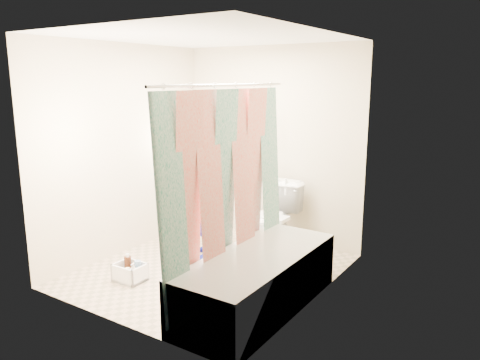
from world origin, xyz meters
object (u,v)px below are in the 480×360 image
Objects in this scene: toilet at (271,220)px; plumber at (203,191)px; bathtub at (258,280)px; cleaning_caddy at (131,273)px.

plumber reaches higher than toilet.
bathtub is 2.12× the size of toilet.
bathtub is 1.39m from cleaning_caddy.
toilet is 2.73× the size of cleaning_caddy.
plumber is (-0.61, -0.48, 0.36)m from toilet.
plumber reaches higher than bathtub.
plumber is at bearing -142.21° from toilet.
plumber is (-1.16, 0.73, 0.51)m from bathtub.
cleaning_caddy is at bearing -170.76° from bathtub.
cleaning_caddy is (-0.21, -0.95, -0.69)m from plumber.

